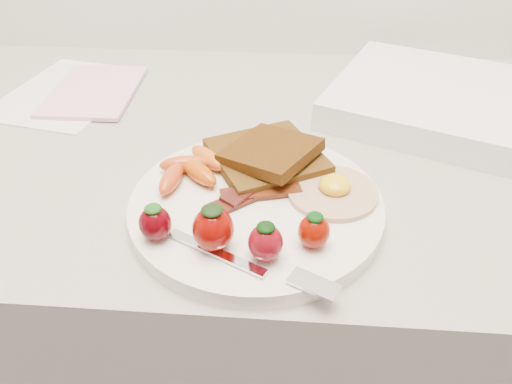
{
  "coord_description": "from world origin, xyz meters",
  "views": [
    {
      "loc": [
        0.05,
        1.13,
        1.24
      ],
      "look_at": [
        0.02,
        1.54,
        0.93
      ],
      "focal_mm": 35.0,
      "sensor_mm": 36.0,
      "label": 1
    }
  ],
  "objects": [
    {
      "name": "toast_upper",
      "position": [
        0.03,
        1.6,
        0.94
      ],
      "size": [
        0.13,
        0.12,
        0.02
      ],
      "primitive_type": "cube",
      "rotation": [
        0.0,
        -0.1,
        -0.55
      ],
      "color": "#311D08",
      "rests_on": "toast_lower"
    },
    {
      "name": "bacon_strips",
      "position": [
        0.01,
        1.55,
        0.92
      ],
      "size": [
        0.1,
        0.09,
        0.01
      ],
      "color": "black",
      "rests_on": "plate"
    },
    {
      "name": "fried_egg",
      "position": [
        0.1,
        1.56,
        0.92
      ],
      "size": [
        0.11,
        0.11,
        0.02
      ],
      "color": "beige",
      "rests_on": "plate"
    },
    {
      "name": "baby_carrots",
      "position": [
        -0.06,
        1.58,
        0.93
      ],
      "size": [
        0.08,
        0.1,
        0.02
      ],
      "color": "#BB4815",
      "rests_on": "plate"
    },
    {
      "name": "toast_lower",
      "position": [
        0.02,
        1.62,
        0.93
      ],
      "size": [
        0.16,
        0.16,
        0.01
      ],
      "primitive_type": "cube",
      "rotation": [
        0.0,
        0.0,
        0.49
      ],
      "color": "black",
      "rests_on": "plate"
    },
    {
      "name": "paper_sheet",
      "position": [
        -0.3,
        1.81,
        0.9
      ],
      "size": [
        0.21,
        0.25,
        0.0
      ],
      "primitive_type": "cube",
      "rotation": [
        0.0,
        0.0,
        -0.2
      ],
      "color": "white",
      "rests_on": "counter"
    },
    {
      "name": "appliance",
      "position": [
        0.28,
        1.78,
        0.92
      ],
      "size": [
        0.4,
        0.36,
        0.04
      ],
      "primitive_type": "cube",
      "rotation": [
        0.0,
        0.0,
        -0.39
      ],
      "color": "white",
      "rests_on": "counter"
    },
    {
      "name": "notepad",
      "position": [
        -0.25,
        1.81,
        0.91
      ],
      "size": [
        0.13,
        0.18,
        0.01
      ],
      "primitive_type": "cube",
      "rotation": [
        0.0,
        0.0,
        0.02
      ],
      "color": "#F6B2C7",
      "rests_on": "paper_sheet"
    },
    {
      "name": "counter",
      "position": [
        0.0,
        1.7,
        0.45
      ],
      "size": [
        2.0,
        0.6,
        0.9
      ],
      "primitive_type": "cube",
      "color": "gray",
      "rests_on": "ground"
    },
    {
      "name": "fork",
      "position": [
        0.03,
        1.44,
        0.92
      ],
      "size": [
        0.16,
        0.08,
        0.0
      ],
      "color": "silver",
      "rests_on": "plate"
    },
    {
      "name": "plate",
      "position": [
        0.02,
        1.54,
        0.91
      ],
      "size": [
        0.27,
        0.27,
        0.02
      ],
      "primitive_type": "cylinder",
      "color": "white",
      "rests_on": "counter"
    },
    {
      "name": "strawberries",
      "position": [
        0.0,
        1.47,
        0.94
      ],
      "size": [
        0.18,
        0.05,
        0.05
      ],
      "color": "#490006",
      "rests_on": "plate"
    }
  ]
}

